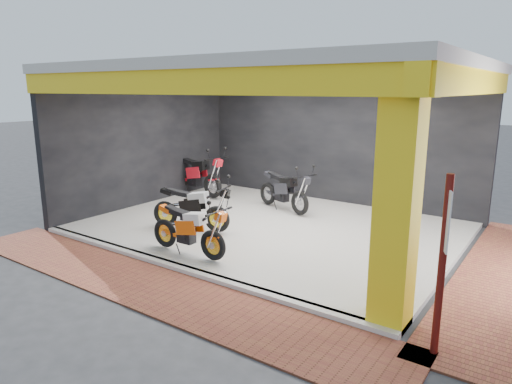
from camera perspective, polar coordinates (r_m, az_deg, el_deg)
ground at (r=9.13m, az=-5.06°, el=-7.75°), size 80.00×80.00×0.00m
showroom_floor at (r=10.63m, az=1.89°, el=-4.42°), size 8.00×6.00×0.10m
showroom_ceiling at (r=10.16m, az=2.05°, el=15.07°), size 8.40×6.40×0.20m
back_wall at (r=12.95m, az=9.53°, el=6.21°), size 8.20×0.20×3.50m
left_wall at (r=12.94m, az=-13.51°, el=6.03°), size 0.20×6.20×3.50m
corner_column at (r=6.20m, az=17.27°, el=-1.28°), size 0.50×0.50×3.50m
header_beam_front at (r=7.81m, az=-10.40°, el=13.35°), size 8.40×0.30×0.40m
header_beam_right at (r=8.65m, az=25.40°, el=12.28°), size 0.30×6.40×0.40m
floor_kerb at (r=8.41m, az=-9.60°, el=-9.36°), size 8.00×0.20×0.10m
paver_front at (r=7.94m, az=-13.61°, el=-11.21°), size 9.00×1.40×0.03m
paver_right at (r=9.12m, az=28.41°, el=-9.25°), size 1.40×7.00×0.03m
signpost at (r=5.83m, az=22.29°, el=-7.83°), size 0.15×0.30×2.27m
moto_hero at (r=8.32m, az=-5.44°, el=-4.84°), size 1.91×0.71×1.17m
moto_row_a at (r=9.91m, az=-4.91°, el=-1.80°), size 2.11×1.23×1.21m
moto_row_b at (r=11.29m, az=5.53°, el=0.06°), size 2.15×1.37×1.23m
moto_row_d at (r=13.04m, az=-5.47°, el=2.22°), size 2.44×1.19×1.43m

